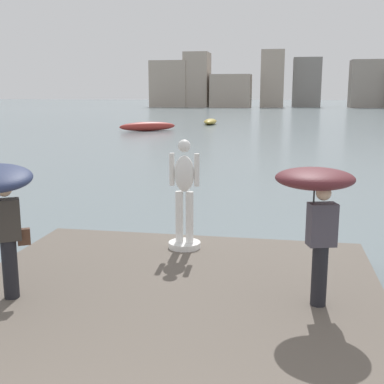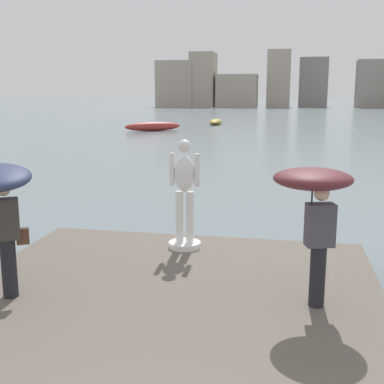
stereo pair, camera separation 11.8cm
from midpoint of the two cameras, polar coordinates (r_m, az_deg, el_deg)
The scene contains 6 objects.
ground_plane at distance 42.29m, azimuth 8.10°, elevation 6.67°, with size 400.00×400.00×0.00m, color slate.
statue_white_figure at distance 9.50m, azimuth -1.24°, elevation -0.84°, with size 0.62×0.62×2.11m.
onlooker_right at distance 6.97m, azimuth 13.61°, elevation -0.28°, with size 1.33×1.33×1.97m.
boat_near at distance 44.68m, azimuth -5.18°, elevation 7.50°, with size 4.87×3.90×0.81m.
boat_rightward at distance 53.83m, azimuth 2.04°, elevation 8.08°, with size 1.37×4.08×0.60m.
distant_skyline at distance 118.67m, azimuth 8.87°, elevation 12.17°, with size 59.59×13.06×12.92m.
Camera 1 is at (1.63, -2.14, 3.37)m, focal length 46.49 mm.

